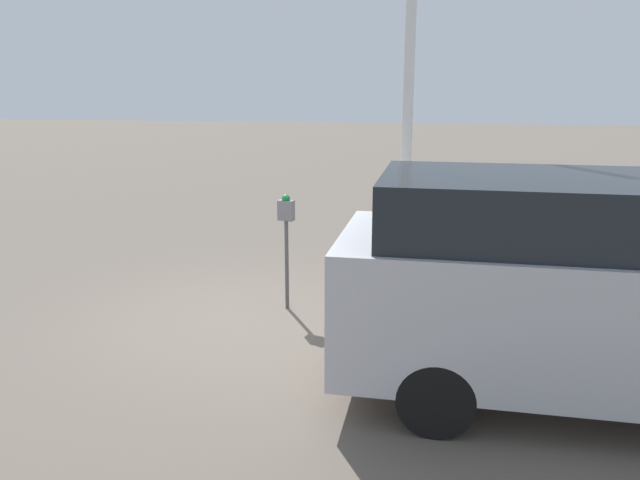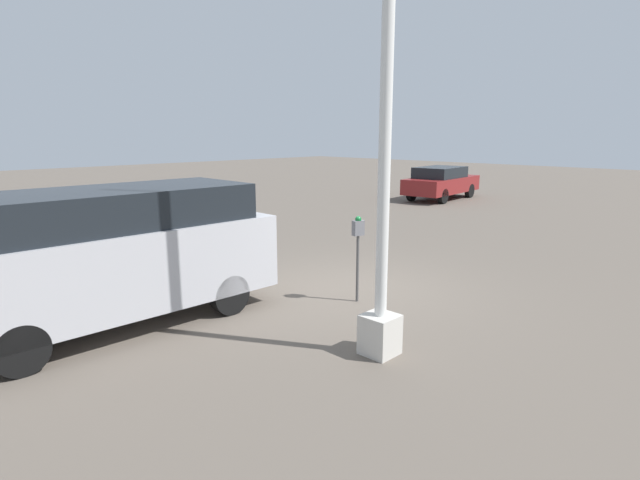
{
  "view_description": "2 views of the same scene",
  "coord_description": "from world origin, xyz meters",
  "px_view_note": "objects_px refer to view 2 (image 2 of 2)",
  "views": [
    {
      "loc": [
        2.25,
        -7.1,
        2.91
      ],
      "look_at": [
        1.03,
        -0.07,
        1.1
      ],
      "focal_mm": 35.0,
      "sensor_mm": 36.0,
      "label": 1
    },
    {
      "loc": [
        6.98,
        5.94,
        2.92
      ],
      "look_at": [
        0.74,
        -0.17,
        1.05
      ],
      "focal_mm": 28.0,
      "sensor_mm": 36.0,
      "label": 2
    }
  ],
  "objects_px": {
    "parked_van": "(114,253)",
    "car_distant": "(441,182)",
    "lamp_post": "(384,184)",
    "parking_meter_near": "(358,239)"
  },
  "relations": [
    {
      "from": "parking_meter_near",
      "to": "car_distant",
      "type": "distance_m",
      "value": 14.8
    },
    {
      "from": "parked_van",
      "to": "car_distant",
      "type": "xyz_separation_m",
      "value": [
        -16.78,
        -4.38,
        -0.37
      ]
    },
    {
      "from": "lamp_post",
      "to": "parking_meter_near",
      "type": "bearing_deg",
      "value": -131.77
    },
    {
      "from": "lamp_post",
      "to": "car_distant",
      "type": "relative_size",
      "value": 1.51
    },
    {
      "from": "parked_van",
      "to": "lamp_post",
      "type": "bearing_deg",
      "value": 120.34
    },
    {
      "from": "parking_meter_near",
      "to": "parked_van",
      "type": "distance_m",
      "value": 3.95
    },
    {
      "from": "lamp_post",
      "to": "car_distant",
      "type": "height_order",
      "value": "lamp_post"
    },
    {
      "from": "parking_meter_near",
      "to": "car_distant",
      "type": "height_order",
      "value": "parking_meter_near"
    },
    {
      "from": "parked_van",
      "to": "car_distant",
      "type": "height_order",
      "value": "parked_van"
    },
    {
      "from": "car_distant",
      "to": "parked_van",
      "type": "bearing_deg",
      "value": -170.1
    }
  ]
}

